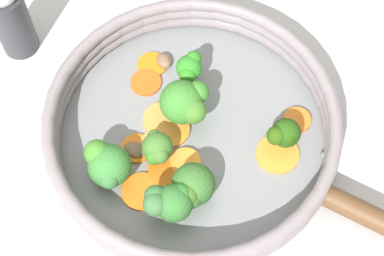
{
  "coord_description": "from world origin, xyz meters",
  "views": [
    {
      "loc": [
        -0.06,
        0.31,
        0.63
      ],
      "look_at": [
        0.0,
        0.0,
        0.03
      ],
      "focal_mm": 60.0,
      "sensor_mm": 36.0,
      "label": 1
    }
  ],
  "objects_px": {
    "broccoli_floret_5": "(107,165)",
    "carrot_slice_0": "(152,65)",
    "carrot_slice_1": "(163,120)",
    "carrot_slice_8": "(154,144)",
    "broccoli_floret_4": "(166,201)",
    "mushroom_piece_0": "(164,61)",
    "carrot_slice_3": "(137,148)",
    "carrot_slice_5": "(189,163)",
    "carrot_slice_7": "(168,169)",
    "broccoli_floret_6": "(184,103)",
    "carrot_slice_6": "(278,154)",
    "broccoli_floret_3": "(157,149)",
    "carrot_slice_2": "(141,191)",
    "mushroom_piece_1": "(135,150)",
    "broccoli_floret_1": "(284,134)",
    "carrot_slice_4": "(146,82)",
    "carrot_slice_10": "(170,132)",
    "salt_shaker": "(9,15)",
    "carrot_slice_9": "(297,120)",
    "skillet": "(192,137)",
    "broccoli_floret_2": "(190,68)"
  },
  "relations": [
    {
      "from": "carrot_slice_6",
      "to": "broccoli_floret_3",
      "type": "relative_size",
      "value": 1.22
    },
    {
      "from": "carrot_slice_4",
      "to": "carrot_slice_7",
      "type": "xyz_separation_m",
      "value": [
        -0.05,
        0.1,
        0.0
      ]
    },
    {
      "from": "carrot_slice_1",
      "to": "broccoli_floret_2",
      "type": "relative_size",
      "value": 0.99
    },
    {
      "from": "carrot_slice_6",
      "to": "carrot_slice_9",
      "type": "distance_m",
      "value": 0.05
    },
    {
      "from": "skillet",
      "to": "mushroom_piece_0",
      "type": "relative_size",
      "value": 14.1
    },
    {
      "from": "broccoli_floret_4",
      "to": "mushroom_piece_0",
      "type": "xyz_separation_m",
      "value": [
        0.04,
        -0.18,
        -0.03
      ]
    },
    {
      "from": "carrot_slice_0",
      "to": "broccoli_floret_5",
      "type": "distance_m",
      "value": 0.14
    },
    {
      "from": "carrot_slice_1",
      "to": "carrot_slice_8",
      "type": "distance_m",
      "value": 0.03
    },
    {
      "from": "carrot_slice_3",
      "to": "mushroom_piece_0",
      "type": "distance_m",
      "value": 0.11
    },
    {
      "from": "broccoli_floret_2",
      "to": "mushroom_piece_0",
      "type": "bearing_deg",
      "value": -30.16
    },
    {
      "from": "broccoli_floret_5",
      "to": "broccoli_floret_3",
      "type": "bearing_deg",
      "value": -146.86
    },
    {
      "from": "carrot_slice_7",
      "to": "broccoli_floret_3",
      "type": "height_order",
      "value": "broccoli_floret_3"
    },
    {
      "from": "broccoli_floret_1",
      "to": "broccoli_floret_6",
      "type": "relative_size",
      "value": 0.7
    },
    {
      "from": "carrot_slice_3",
      "to": "broccoli_floret_2",
      "type": "relative_size",
      "value": 0.76
    },
    {
      "from": "carrot_slice_4",
      "to": "carrot_slice_10",
      "type": "relative_size",
      "value": 0.83
    },
    {
      "from": "carrot_slice_2",
      "to": "broccoli_floret_2",
      "type": "relative_size",
      "value": 0.94
    },
    {
      "from": "carrot_slice_7",
      "to": "broccoli_floret_6",
      "type": "xyz_separation_m",
      "value": [
        -0.0,
        -0.06,
        0.03
      ]
    },
    {
      "from": "mushroom_piece_0",
      "to": "salt_shaker",
      "type": "relative_size",
      "value": 0.18
    },
    {
      "from": "carrot_slice_0",
      "to": "carrot_slice_9",
      "type": "xyz_separation_m",
      "value": [
        -0.17,
        0.04,
        0.0
      ]
    },
    {
      "from": "skillet",
      "to": "carrot_slice_7",
      "type": "distance_m",
      "value": 0.05
    },
    {
      "from": "carrot_slice_0",
      "to": "carrot_slice_1",
      "type": "height_order",
      "value": "carrot_slice_1"
    },
    {
      "from": "carrot_slice_3",
      "to": "broccoli_floret_5",
      "type": "relative_size",
      "value": 0.67
    },
    {
      "from": "broccoli_floret_5",
      "to": "carrot_slice_4",
      "type": "bearing_deg",
      "value": -95.62
    },
    {
      "from": "carrot_slice_4",
      "to": "broccoli_floret_4",
      "type": "bearing_deg",
      "value": 110.88
    },
    {
      "from": "salt_shaker",
      "to": "broccoli_floret_2",
      "type": "bearing_deg",
      "value": 174.43
    },
    {
      "from": "carrot_slice_5",
      "to": "carrot_slice_7",
      "type": "height_order",
      "value": "same"
    },
    {
      "from": "carrot_slice_10",
      "to": "broccoli_floret_5",
      "type": "distance_m",
      "value": 0.08
    },
    {
      "from": "carrot_slice_6",
      "to": "carrot_slice_1",
      "type": "bearing_deg",
      "value": -7.39
    },
    {
      "from": "broccoli_floret_4",
      "to": "carrot_slice_8",
      "type": "bearing_deg",
      "value": -67.66
    },
    {
      "from": "carrot_slice_6",
      "to": "mushroom_piece_1",
      "type": "bearing_deg",
      "value": 9.81
    },
    {
      "from": "skillet",
      "to": "carrot_slice_7",
      "type": "height_order",
      "value": "carrot_slice_7"
    },
    {
      "from": "carrot_slice_10",
      "to": "carrot_slice_4",
      "type": "bearing_deg",
      "value": -54.95
    },
    {
      "from": "carrot_slice_5",
      "to": "broccoli_floret_4",
      "type": "height_order",
      "value": "broccoli_floret_4"
    },
    {
      "from": "carrot_slice_7",
      "to": "carrot_slice_1",
      "type": "bearing_deg",
      "value": -72.38
    },
    {
      "from": "carrot_slice_2",
      "to": "broccoli_floret_3",
      "type": "relative_size",
      "value": 1.09
    },
    {
      "from": "carrot_slice_1",
      "to": "carrot_slice_5",
      "type": "distance_m",
      "value": 0.06
    },
    {
      "from": "carrot_slice_9",
      "to": "broccoli_floret_5",
      "type": "height_order",
      "value": "broccoli_floret_5"
    },
    {
      "from": "carrot_slice_4",
      "to": "carrot_slice_9",
      "type": "bearing_deg",
      "value": 174.75
    },
    {
      "from": "carrot_slice_0",
      "to": "carrot_slice_6",
      "type": "relative_size",
      "value": 0.73
    },
    {
      "from": "carrot_slice_0",
      "to": "broccoli_floret_4",
      "type": "bearing_deg",
      "value": 107.64
    },
    {
      "from": "carrot_slice_0",
      "to": "carrot_slice_4",
      "type": "relative_size",
      "value": 0.98
    },
    {
      "from": "carrot_slice_2",
      "to": "mushroom_piece_1",
      "type": "relative_size",
      "value": 1.72
    },
    {
      "from": "carrot_slice_0",
      "to": "carrot_slice_4",
      "type": "height_order",
      "value": "same"
    },
    {
      "from": "carrot_slice_7",
      "to": "broccoli_floret_6",
      "type": "relative_size",
      "value": 0.73
    },
    {
      "from": "carrot_slice_2",
      "to": "mushroom_piece_0",
      "type": "bearing_deg",
      "value": -86.34
    },
    {
      "from": "carrot_slice_9",
      "to": "broccoli_floret_3",
      "type": "height_order",
      "value": "broccoli_floret_3"
    },
    {
      "from": "broccoli_floret_5",
      "to": "carrot_slice_0",
      "type": "bearing_deg",
      "value": -95.23
    },
    {
      "from": "broccoli_floret_4",
      "to": "salt_shaker",
      "type": "height_order",
      "value": "salt_shaker"
    },
    {
      "from": "carrot_slice_10",
      "to": "broccoli_floret_5",
      "type": "relative_size",
      "value": 0.83
    },
    {
      "from": "mushroom_piece_1",
      "to": "carrot_slice_3",
      "type": "bearing_deg",
      "value": -105.98
    }
  ]
}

